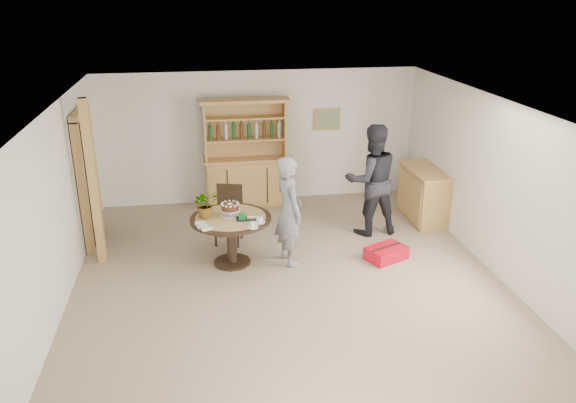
{
  "coord_description": "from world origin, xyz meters",
  "views": [
    {
      "loc": [
        -1.15,
        -6.84,
        3.93
      ],
      "look_at": [
        0.06,
        0.55,
        1.05
      ],
      "focal_mm": 35.0,
      "sensor_mm": 36.0,
      "label": 1
    }
  ],
  "objects_px": {
    "sideboard": "(423,194)",
    "dining_table": "(231,226)",
    "teen_boy": "(289,211)",
    "hutch": "(246,170)",
    "adult_person": "(372,180)",
    "red_suitcase": "(386,253)",
    "dining_chair": "(229,210)"
  },
  "relations": [
    {
      "from": "dining_chair",
      "to": "red_suitcase",
      "type": "relative_size",
      "value": 1.33
    },
    {
      "from": "hutch",
      "to": "dining_chair",
      "type": "height_order",
      "value": "hutch"
    },
    {
      "from": "sideboard",
      "to": "dining_chair",
      "type": "distance_m",
      "value": 3.49
    },
    {
      "from": "dining_chair",
      "to": "red_suitcase",
      "type": "distance_m",
      "value": 2.6
    },
    {
      "from": "dining_chair",
      "to": "teen_boy",
      "type": "relative_size",
      "value": 0.57
    },
    {
      "from": "sideboard",
      "to": "adult_person",
      "type": "bearing_deg",
      "value": -159.54
    },
    {
      "from": "red_suitcase",
      "to": "teen_boy",
      "type": "bearing_deg",
      "value": 149.42
    },
    {
      "from": "teen_boy",
      "to": "sideboard",
      "type": "bearing_deg",
      "value": -77.65
    },
    {
      "from": "sideboard",
      "to": "dining_chair",
      "type": "bearing_deg",
      "value": -174.02
    },
    {
      "from": "hutch",
      "to": "teen_boy",
      "type": "xyz_separation_m",
      "value": [
        0.4,
        -2.53,
        0.15
      ]
    },
    {
      "from": "dining_chair",
      "to": "red_suitcase",
      "type": "height_order",
      "value": "dining_chair"
    },
    {
      "from": "dining_table",
      "to": "red_suitcase",
      "type": "height_order",
      "value": "dining_table"
    },
    {
      "from": "sideboard",
      "to": "adult_person",
      "type": "xyz_separation_m",
      "value": [
        -1.11,
        -0.41,
        0.47
      ]
    },
    {
      "from": "dining_chair",
      "to": "red_suitcase",
      "type": "xyz_separation_m",
      "value": [
        2.32,
        -1.08,
        -0.43
      ]
    },
    {
      "from": "dining_table",
      "to": "adult_person",
      "type": "height_order",
      "value": "adult_person"
    },
    {
      "from": "hutch",
      "to": "teen_boy",
      "type": "bearing_deg",
      "value": -81.03
    },
    {
      "from": "dining_table",
      "to": "adult_person",
      "type": "xyz_separation_m",
      "value": [
        2.38,
        0.78,
        0.34
      ]
    },
    {
      "from": "sideboard",
      "to": "dining_table",
      "type": "xyz_separation_m",
      "value": [
        -3.49,
        -1.19,
        0.13
      ]
    },
    {
      "from": "sideboard",
      "to": "teen_boy",
      "type": "bearing_deg",
      "value": -153.95
    },
    {
      "from": "sideboard",
      "to": "dining_chair",
      "type": "height_order",
      "value": "dining_chair"
    },
    {
      "from": "teen_boy",
      "to": "dining_chair",
      "type": "bearing_deg",
      "value": 28.14
    },
    {
      "from": "sideboard",
      "to": "dining_table",
      "type": "height_order",
      "value": "sideboard"
    },
    {
      "from": "hutch",
      "to": "red_suitcase",
      "type": "xyz_separation_m",
      "value": [
        1.89,
        -2.68,
        -0.59
      ]
    },
    {
      "from": "dining_table",
      "to": "adult_person",
      "type": "relative_size",
      "value": 0.64
    },
    {
      "from": "dining_table",
      "to": "red_suitcase",
      "type": "bearing_deg",
      "value": -6.07
    },
    {
      "from": "hutch",
      "to": "sideboard",
      "type": "height_order",
      "value": "hutch"
    },
    {
      "from": "sideboard",
      "to": "teen_boy",
      "type": "distance_m",
      "value": 2.96
    },
    {
      "from": "dining_chair",
      "to": "adult_person",
      "type": "distance_m",
      "value": 2.4
    },
    {
      "from": "hutch",
      "to": "adult_person",
      "type": "bearing_deg",
      "value": -40.55
    },
    {
      "from": "dining_chair",
      "to": "sideboard",
      "type": "bearing_deg",
      "value": 20.55
    },
    {
      "from": "teen_boy",
      "to": "adult_person",
      "type": "height_order",
      "value": "adult_person"
    },
    {
      "from": "hutch",
      "to": "sideboard",
      "type": "relative_size",
      "value": 1.62
    }
  ]
}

